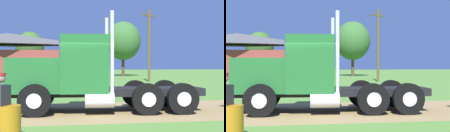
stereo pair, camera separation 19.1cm
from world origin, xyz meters
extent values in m
plane|color=#538031|center=(0.00, 0.00, 0.00)|extent=(200.00, 200.00, 0.00)
cube|color=#95794A|center=(0.00, 0.00, 0.00)|extent=(120.00, 5.49, 0.01)
cube|color=black|center=(1.05, -0.05, 0.74)|extent=(7.21, 1.91, 0.28)
cube|color=#23662D|center=(-1.57, 0.09, 1.37)|extent=(1.98, 2.11, 1.24)
cube|color=silver|center=(-2.56, 0.14, 0.92)|extent=(0.28, 2.20, 0.32)
cube|color=#23662D|center=(0.20, -0.01, 1.77)|extent=(1.79, 2.38, 2.05)
cube|color=#2D3D4C|center=(-0.66, 0.04, 2.18)|extent=(0.14, 1.91, 0.90)
cylinder|color=silver|center=(1.10, -0.96, 2.19)|extent=(0.14, 0.14, 2.89)
cylinder|color=silver|center=(1.20, 0.85, 2.19)|extent=(0.14, 0.14, 2.89)
cylinder|color=silver|center=(0.64, -1.03, 0.53)|extent=(1.03, 0.57, 0.52)
cylinder|color=black|center=(-1.54, -1.06, 0.55)|extent=(1.12, 0.36, 1.11)
cylinder|color=silver|center=(-1.55, -1.22, 0.55)|extent=(0.50, 0.07, 0.50)
cylinder|color=black|center=(-1.42, 1.23, 0.55)|extent=(1.12, 0.36, 1.11)
cylinder|color=silver|center=(-1.41, 1.39, 0.55)|extent=(0.50, 0.07, 0.50)
cylinder|color=black|center=(3.55, -1.33, 0.55)|extent=(1.12, 0.36, 1.11)
cylinder|color=silver|center=(3.55, -1.49, 0.55)|extent=(0.50, 0.07, 0.50)
cylinder|color=black|center=(3.68, 0.95, 0.55)|extent=(1.12, 0.36, 1.11)
cylinder|color=silver|center=(3.69, 1.11, 0.55)|extent=(0.50, 0.07, 0.50)
cylinder|color=black|center=(2.31, -1.27, 0.55)|extent=(1.12, 0.36, 1.11)
cylinder|color=silver|center=(2.30, -1.43, 0.55)|extent=(0.50, 0.07, 0.50)
cylinder|color=black|center=(2.43, 1.02, 0.55)|extent=(1.12, 0.36, 1.11)
cylinder|color=silver|center=(2.44, 1.18, 0.55)|extent=(0.50, 0.07, 0.50)
cube|color=#2D2D33|center=(-2.06, -4.79, 1.04)|extent=(0.40, 0.49, 0.54)
sphere|color=#976765|center=(-2.06, -4.79, 1.45)|extent=(0.21, 0.21, 0.21)
cylinder|color=maroon|center=(-2.06, -4.79, 1.54)|extent=(0.22, 0.22, 0.06)
cube|color=brown|center=(-2.03, -4.71, 0.38)|extent=(0.23, 0.22, 0.76)
cylinder|color=#2D2D33|center=(-1.96, -4.55, 1.01)|extent=(0.10, 0.10, 0.51)
cylinder|color=#B27214|center=(-1.91, -4.82, 0.43)|extent=(0.57, 0.57, 0.86)
cube|color=brown|center=(-6.29, 29.17, 1.70)|extent=(13.93, 6.63, 3.40)
pyramid|color=#4F4F4F|center=(-6.29, 29.17, 4.82)|extent=(14.63, 6.97, 1.42)
cylinder|color=brown|center=(8.82, 20.81, 3.71)|extent=(0.26, 0.26, 7.42)
cube|color=brown|center=(8.82, 20.81, 6.82)|extent=(1.94, 1.28, 0.14)
cylinder|color=#513823|center=(-4.27, 37.82, 1.32)|extent=(0.44, 0.44, 2.64)
ellipsoid|color=#355B23|center=(-4.27, 37.82, 4.29)|extent=(4.13, 4.13, 4.54)
cylinder|color=#513823|center=(9.61, 37.46, 1.61)|extent=(0.44, 0.44, 3.23)
ellipsoid|color=#34622C|center=(9.61, 37.46, 5.37)|extent=(5.36, 5.36, 5.89)
camera|label=1|loc=(-0.93, -12.46, 1.76)|focal=53.73mm
camera|label=2|loc=(-0.74, -12.49, 1.76)|focal=53.73mm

